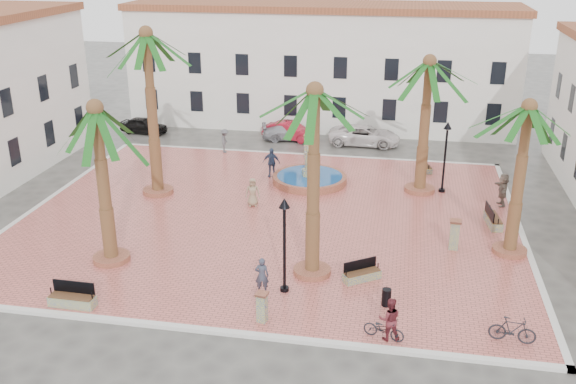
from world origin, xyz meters
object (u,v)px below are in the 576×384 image
object	(u,v)px
bench_ne	(424,167)
bollard_n	(308,146)
car_red	(290,131)
bench_se	(362,275)
bench_s	(73,299)
cyclist_b	(390,319)
car_black	(144,125)
palm_e	(527,125)
lamppost_e	(446,145)
pedestrian_fountain_a	(253,192)
bench_e	(493,220)
bollard_se	(262,307)
bicycle_a	(384,329)
car_silver	(291,132)
pedestrian_east	(503,190)
bicycle_b	(513,330)
palm_nw	(147,51)
fountain	(310,177)
lamppost_s	(284,229)
pedestrian_north	(225,141)
pedestrian_fountain_b	(271,162)
car_white	(365,135)
cyclist_a	(262,275)
palm_ne	(428,78)
litter_bin	(386,297)
bollard_e	(454,234)
palm_sw	(97,128)

from	to	relation	value
bench_ne	bollard_n	size ratio (longest dim) A/B	1.12
bench_ne	car_red	size ratio (longest dim) A/B	0.42
bench_se	bench_s	bearing A→B (deg)	165.43
cyclist_b	car_black	bearing A→B (deg)	-59.31
palm_e	lamppost_e	size ratio (longest dim) A/B	1.75
pedestrian_fountain_a	bench_s	bearing A→B (deg)	-126.47
bench_e	bollard_se	xyz separation A→B (m)	(-9.78, -11.07, 0.36)
bicycle_a	car_silver	size ratio (longest dim) A/B	0.36
cyclist_b	pedestrian_east	xyz separation A→B (m)	(5.68, 14.24, 0.09)
bicycle_b	palm_nw	bearing A→B (deg)	63.48
fountain	cyclist_b	xyz separation A→B (m)	(5.40, -15.92, 0.53)
bench_se	bench_ne	xyz separation A→B (m)	(2.84, 15.16, -0.00)
car_silver	lamppost_s	bearing A→B (deg)	175.64
bicycle_a	pedestrian_north	size ratio (longest dim) A/B	0.94
car_red	lamppost_s	bearing A→B (deg)	-155.10
bench_e	lamppost_e	xyz separation A→B (m)	(-2.41, 4.41, 2.59)
bench_se	pedestrian_fountain_b	xyz separation A→B (m)	(-6.59, 12.23, 0.68)
car_silver	car_white	world-z (taller)	car_white
cyclist_a	palm_ne	bearing A→B (deg)	-122.24
bollard_se	pedestrian_fountain_b	bearing A→B (deg)	100.68
bollard_n	bench_ne	bearing A→B (deg)	-9.81
bench_e	bollard_se	distance (m)	14.77
pedestrian_fountain_a	bench_se	bearing A→B (deg)	-62.54
bench_se	bollard_n	bearing A→B (deg)	71.54
pedestrian_fountain_a	car_red	xyz separation A→B (m)	(-0.35, 13.47, -0.28)
palm_nw	lamppost_s	world-z (taller)	palm_nw
fountain	litter_bin	bearing A→B (deg)	-68.98
bench_se	bollard_e	xyz separation A→B (m)	(4.08, 3.86, 0.52)
fountain	bicycle_b	world-z (taller)	fountain
litter_bin	car_white	world-z (taller)	car_white
bench_se	pedestrian_north	distance (m)	19.75
palm_sw	bench_ne	xyz separation A→B (m)	(14.35, 15.42, -6.08)
bollard_se	bollard_n	bearing A→B (deg)	94.02
palm_ne	litter_bin	size ratio (longest dim) A/B	10.93
cyclist_a	car_silver	distance (m)	22.92
palm_e	bollard_n	distance (m)	17.99
cyclist_a	car_black	size ratio (longest dim) A/B	0.44
lamppost_s	pedestrian_east	distance (m)	15.43
bench_se	pedestrian_north	xyz separation A→B (m)	(-10.81, 16.52, 0.58)
cyclist_a	pedestrian_fountain_b	world-z (taller)	pedestrian_fountain_b
fountain	pedestrian_fountain_b	bearing A→B (deg)	166.60
palm_ne	pedestrian_east	distance (m)	7.43
litter_bin	cyclist_b	world-z (taller)	cyclist_b
palm_ne	pedestrian_fountain_a	world-z (taller)	palm_ne
palm_e	palm_ne	bearing A→B (deg)	119.19
bench_s	pedestrian_north	world-z (taller)	pedestrian_north
bench_se	litter_bin	xyz separation A→B (m)	(1.13, -1.92, 0.12)
bollard_e	bench_e	bearing A→B (deg)	56.20
bench_se	pedestrian_east	bearing A→B (deg)	19.66
lamppost_s	bench_se	bearing A→B (deg)	25.99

